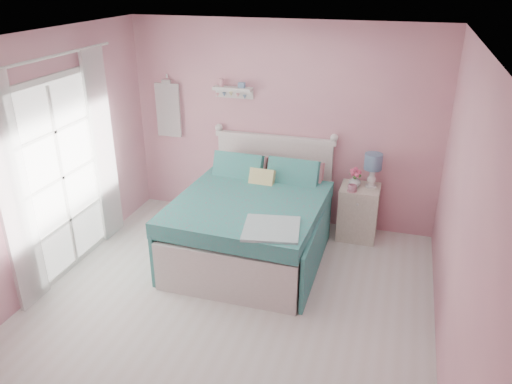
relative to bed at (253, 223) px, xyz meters
The scene contains 13 objects.
floor 1.29m from the bed, 86.50° to the right, with size 4.50×4.50×0.00m, color beige.
room_shell 1.70m from the bed, 86.50° to the right, with size 4.50×4.50×4.50m.
bed is the anchor object (origin of this frame).
nightstand 1.38m from the bed, 33.84° to the left, with size 0.47×0.47×0.68m.
table_lamp 1.61m from the bed, 32.76° to the left, with size 0.21×0.21×0.43m.
vase 1.36m from the bed, 35.24° to the left, with size 0.15×0.15×0.16m, color silver.
teacup 1.27m from the bed, 29.94° to the left, with size 0.11×0.11×0.08m, color pink.
roses 1.39m from the bed, 35.14° to the left, with size 0.14×0.11×0.12m.
wall_shelf 1.73m from the bed, 119.85° to the left, with size 0.50×0.15×0.25m.
hanging_dress 2.02m from the bed, 147.15° to the left, with size 0.34×0.03×0.72m, color white.
french_door 2.17m from the bed, 156.41° to the right, with size 0.04×1.32×2.16m.
curtain_near 2.55m from the bed, 139.58° to the right, with size 0.04×0.40×2.32m, color white.
curtain_far 2.00m from the bed, behind, with size 0.04×0.40×2.32m, color white.
Camera 1 is at (1.46, -3.73, 3.13)m, focal length 35.00 mm.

